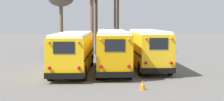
# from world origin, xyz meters

# --- Properties ---
(ground_plane) EXTENTS (160.00, 160.00, 0.00)m
(ground_plane) POSITION_xyz_m (0.00, 0.00, 0.00)
(ground_plane) COLOR #5B5956
(school_bus_0) EXTENTS (2.87, 10.59, 3.04)m
(school_bus_0) POSITION_xyz_m (-2.98, -0.99, 1.66)
(school_bus_0) COLOR yellow
(school_bus_0) RESTS_ON ground
(school_bus_1) EXTENTS (2.47, 10.19, 3.18)m
(school_bus_1) POSITION_xyz_m (-0.00, -0.77, 1.73)
(school_bus_1) COLOR #E5A00C
(school_bus_1) RESTS_ON ground
(school_bus_2) EXTENTS (2.54, 9.54, 3.18)m
(school_bus_2) POSITION_xyz_m (2.98, 0.42, 1.73)
(school_bus_2) COLOR yellow
(school_bus_2) RESTS_ON ground
(utility_pole) EXTENTS (1.80, 0.27, 9.45)m
(utility_pole) POSITION_xyz_m (0.66, 9.11, 4.90)
(utility_pole) COLOR brown
(utility_pole) RESTS_ON ground
(fence_line) EXTENTS (14.02, 0.06, 1.42)m
(fence_line) POSITION_xyz_m (0.00, 7.61, 0.97)
(fence_line) COLOR #939399
(fence_line) RESTS_ON ground
(traffic_cone) EXTENTS (0.36, 0.36, 0.56)m
(traffic_cone) POSITION_xyz_m (1.49, -8.07, 0.28)
(traffic_cone) COLOR orange
(traffic_cone) RESTS_ON ground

